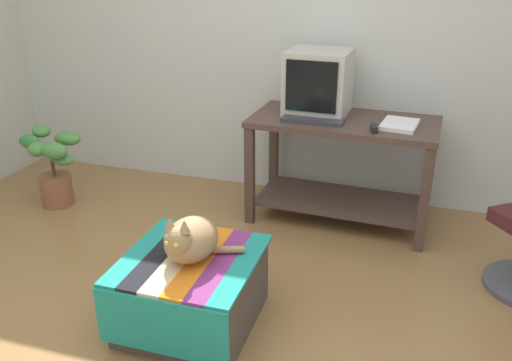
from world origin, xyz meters
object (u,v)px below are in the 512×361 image
(keyboard, at_px, (313,120))
(book, at_px, (400,125))
(tv_monitor, at_px, (318,83))
(cat, at_px, (190,239))
(potted_plant, at_px, (54,167))
(ottoman_with_blanket, at_px, (192,290))
(stapler, at_px, (374,128))
(desk, at_px, (342,153))

(keyboard, bearing_deg, book, 7.12)
(tv_monitor, height_order, cat, tv_monitor)
(potted_plant, bearing_deg, tv_monitor, 14.81)
(tv_monitor, bearing_deg, book, -13.40)
(keyboard, relative_size, ottoman_with_blanket, 0.58)
(keyboard, relative_size, stapler, 3.64)
(keyboard, xyz_separation_m, stapler, (0.40, -0.08, 0.01))
(book, relative_size, stapler, 2.57)
(ottoman_with_blanket, distance_m, cat, 0.30)
(desk, distance_m, book, 0.44)
(desk, bearing_deg, ottoman_with_blanket, -107.99)
(keyboard, relative_size, cat, 1.08)
(tv_monitor, relative_size, ottoman_with_blanket, 0.62)
(desk, distance_m, ottoman_with_blanket, 1.51)
(potted_plant, bearing_deg, keyboard, 7.97)
(desk, distance_m, potted_plant, 2.10)
(ottoman_with_blanket, height_order, stapler, stapler)
(ottoman_with_blanket, distance_m, potted_plant, 1.83)
(desk, relative_size, cat, 3.36)
(tv_monitor, distance_m, keyboard, 0.30)
(desk, bearing_deg, tv_monitor, 156.62)
(cat, bearing_deg, stapler, 64.22)
(book, bearing_deg, ottoman_with_blanket, -116.51)
(book, relative_size, cat, 0.76)
(potted_plant, xyz_separation_m, stapler, (2.26, 0.18, 0.46))
(book, bearing_deg, keyboard, -165.99)
(desk, xyz_separation_m, cat, (-0.51, -1.39, -0.01))
(ottoman_with_blanket, xyz_separation_m, stapler, (0.73, 1.17, 0.56))
(book, bearing_deg, potted_plant, -165.17)
(desk, distance_m, cat, 1.48)
(keyboard, height_order, book, book)
(tv_monitor, height_order, stapler, tv_monitor)
(tv_monitor, xyz_separation_m, ottoman_with_blanket, (-0.32, -1.48, -0.75))
(stapler, bearing_deg, tv_monitor, 132.52)
(potted_plant, height_order, stapler, stapler)
(desk, xyz_separation_m, book, (0.36, -0.06, 0.25))
(tv_monitor, height_order, ottoman_with_blanket, tv_monitor)
(tv_monitor, xyz_separation_m, cat, (-0.30, -1.49, -0.45))
(ottoman_with_blanket, distance_m, stapler, 1.49)
(ottoman_with_blanket, bearing_deg, cat, -37.78)
(desk, relative_size, book, 4.42)
(cat, relative_size, potted_plant, 0.63)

